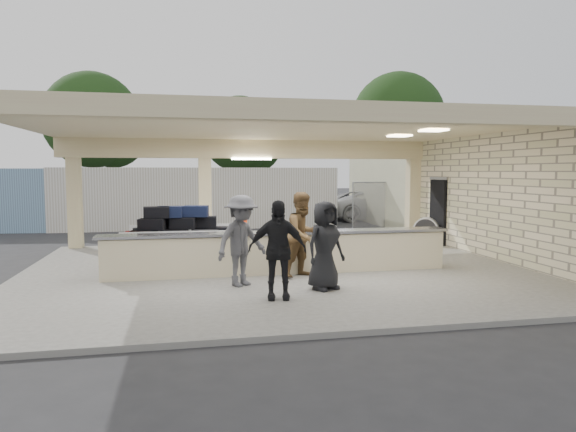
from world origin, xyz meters
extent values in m
plane|color=#28282A|center=(0.00, 0.00, 0.00)|extent=(120.00, 120.00, 0.00)
cube|color=#66635E|center=(0.00, 0.00, 0.05)|extent=(12.00, 10.00, 0.10)
cube|color=#CEB68A|center=(0.00, 0.00, 3.50)|extent=(12.00, 10.00, 0.02)
cube|color=beige|center=(6.00, 0.00, 1.75)|extent=(0.02, 10.00, 3.50)
cube|color=black|center=(5.94, 3.20, 1.15)|extent=(0.10, 0.95, 2.10)
cube|color=#CEB68A|center=(0.00, 4.75, 3.20)|extent=(12.00, 0.50, 0.60)
cube|color=#CEB68A|center=(0.00, -4.85, 3.35)|extent=(12.00, 0.30, 0.30)
cube|color=#CEB68A|center=(-5.50, 4.75, 1.80)|extent=(0.40, 0.40, 3.50)
cube|color=#CEB68A|center=(-1.50, 4.75, 1.80)|extent=(0.40, 0.40, 3.50)
cube|color=#CEB68A|center=(5.80, 4.80, 1.80)|extent=(0.40, 0.40, 3.50)
cube|color=white|center=(0.00, 4.50, 2.88)|extent=(1.30, 0.12, 0.06)
cube|color=#FFEABF|center=(3.80, 1.50, 3.47)|extent=(0.55, 0.55, 0.04)
cube|color=#FFEABF|center=(3.80, -0.50, 3.47)|extent=(0.55, 0.55, 0.04)
cube|color=#FFEABF|center=(3.80, -2.50, 3.47)|extent=(0.55, 0.55, 0.04)
cube|color=beige|center=(0.00, -0.50, 0.55)|extent=(8.00, 0.50, 0.90)
cube|color=#B7B7BC|center=(0.00, -0.50, 1.05)|extent=(8.20, 0.58, 0.06)
cube|color=silver|center=(-2.32, 0.72, 0.72)|extent=(2.66, 1.66, 0.12)
cylinder|color=black|center=(-3.38, 0.19, 0.31)|extent=(0.14, 0.42, 0.42)
cylinder|color=black|center=(-3.34, 1.34, 0.31)|extent=(0.14, 0.42, 0.42)
cylinder|color=black|center=(-1.31, 0.11, 0.31)|extent=(0.14, 0.42, 0.42)
cylinder|color=black|center=(-1.26, 1.25, 0.31)|extent=(0.14, 0.42, 0.42)
cube|color=silver|center=(-2.29, 1.50, 0.93)|extent=(2.60, 0.16, 0.31)
cube|color=silver|center=(-2.35, -0.06, 0.93)|extent=(2.60, 0.16, 0.31)
cube|color=black|center=(-3.17, 0.44, 0.92)|extent=(0.62, 0.42, 0.27)
cube|color=black|center=(-2.44, 0.41, 0.92)|extent=(0.62, 0.42, 0.27)
cube|color=black|center=(-1.71, 0.39, 0.92)|extent=(0.62, 0.42, 0.27)
cube|color=black|center=(-3.14, 1.07, 0.92)|extent=(0.62, 0.42, 0.27)
cube|color=black|center=(-2.41, 1.04, 0.92)|extent=(0.62, 0.42, 0.27)
cube|color=black|center=(-1.69, 1.01, 0.92)|extent=(0.62, 0.42, 0.27)
cube|color=black|center=(-2.95, 0.54, 1.20)|extent=(0.62, 0.42, 0.27)
cube|color=black|center=(-2.22, 0.72, 1.20)|extent=(0.62, 0.42, 0.27)
cube|color=black|center=(-1.69, 0.91, 1.20)|extent=(0.62, 0.42, 0.27)
cube|color=black|center=(-2.73, 1.05, 1.20)|extent=(0.62, 0.42, 0.27)
cube|color=black|center=(-2.53, 0.73, 1.48)|extent=(0.62, 0.42, 0.27)
cube|color=black|center=(-1.90, 0.81, 1.48)|extent=(0.62, 0.42, 0.27)
cube|color=#590F0C|center=(-3.27, 0.34, 0.92)|extent=(0.62, 0.42, 0.27)
cube|color=black|center=(-1.37, 1.00, 0.92)|extent=(0.62, 0.42, 0.27)
cube|color=black|center=(-2.31, 1.14, 1.20)|extent=(0.62, 0.42, 0.27)
cube|color=black|center=(-2.85, 0.64, 1.48)|extent=(0.62, 0.42, 0.27)
cylinder|color=silver|center=(5.50, 3.13, 0.59)|extent=(0.81, 0.67, 0.80)
cylinder|color=black|center=(5.50, 3.13, 0.59)|extent=(0.76, 0.65, 0.71)
cube|color=silver|center=(5.23, 3.13, 0.23)|extent=(0.05, 0.44, 0.27)
cube|color=silver|center=(5.77, 3.13, 0.23)|extent=(0.05, 0.44, 0.27)
imported|color=#FA3A0D|center=(-0.61, 1.62, 0.95)|extent=(0.55, 0.70, 1.70)
imported|color=brown|center=(0.43, -1.00, 1.06)|extent=(1.01, 0.80, 1.92)
imported|color=black|center=(-0.51, -2.87, 1.02)|extent=(1.13, 0.53, 1.85)
imported|color=#45454A|center=(-1.04, -1.65, 1.05)|extent=(1.26, 1.03, 1.89)
imported|color=black|center=(0.57, -2.30, 0.99)|extent=(0.94, 0.70, 1.79)
imported|color=silver|center=(7.57, 12.54, 0.76)|extent=(5.44, 2.77, 1.52)
imported|color=silver|center=(13.49, 13.78, 0.80)|extent=(5.11, 1.94, 1.61)
imported|color=black|center=(7.47, 14.89, 0.65)|extent=(4.12, 2.23, 1.30)
cube|color=silver|center=(-1.53, 11.00, 1.32)|extent=(12.16, 2.49, 2.63)
cylinder|color=gray|center=(5.00, 9.00, 1.00)|extent=(0.06, 0.06, 2.00)
cylinder|color=gray|center=(7.00, 9.00, 1.00)|extent=(0.06, 0.06, 2.00)
cylinder|color=gray|center=(9.00, 9.00, 1.00)|extent=(0.06, 0.06, 2.00)
cylinder|color=gray|center=(11.00, 9.00, 1.00)|extent=(0.06, 0.06, 2.00)
cylinder|color=gray|center=(13.00, 9.00, 1.00)|extent=(0.06, 0.06, 2.00)
cylinder|color=gray|center=(15.00, 9.00, 1.00)|extent=(0.06, 0.06, 2.00)
cube|color=gray|center=(11.00, 9.00, 1.00)|extent=(12.00, 0.02, 2.00)
cylinder|color=gray|center=(11.00, 9.00, 2.00)|extent=(12.00, 0.05, 0.05)
cylinder|color=#382619|center=(-8.00, 24.00, 2.25)|extent=(0.70, 0.70, 4.50)
sphere|color=black|center=(-8.00, 24.00, 5.85)|extent=(6.30, 6.30, 6.30)
sphere|color=black|center=(-6.80, 24.60, 4.95)|extent=(4.50, 4.50, 4.50)
cylinder|color=#382619|center=(2.00, 26.00, 2.00)|extent=(0.70, 0.70, 4.00)
sphere|color=black|center=(2.00, 26.00, 5.20)|extent=(5.60, 5.60, 5.60)
sphere|color=black|center=(3.20, 26.60, 4.40)|extent=(4.00, 4.00, 4.00)
cylinder|color=#382619|center=(14.00, 25.00, 2.50)|extent=(0.70, 0.70, 5.00)
sphere|color=black|center=(14.00, 25.00, 6.50)|extent=(7.00, 7.00, 7.00)
sphere|color=black|center=(15.20, 25.60, 5.50)|extent=(5.00, 5.00, 5.00)
cube|color=beige|center=(9.50, 10.00, 1.60)|extent=(6.00, 8.00, 3.20)
camera|label=1|loc=(-2.21, -12.14, 2.48)|focal=32.00mm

